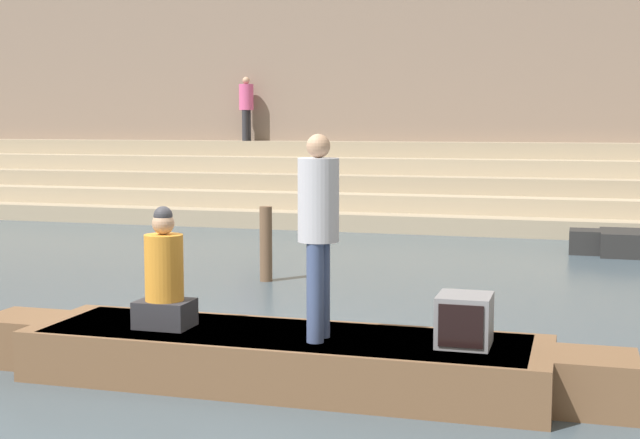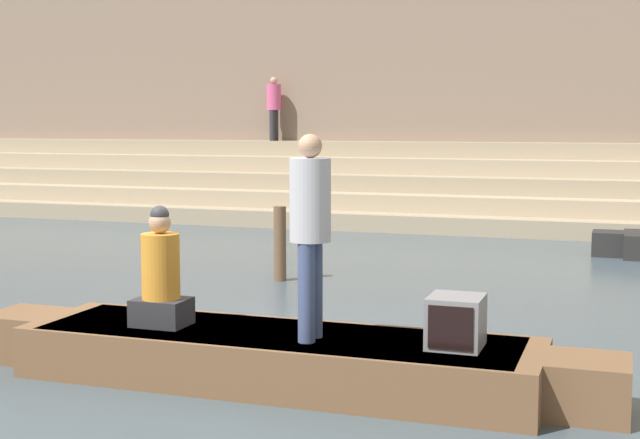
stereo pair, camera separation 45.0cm
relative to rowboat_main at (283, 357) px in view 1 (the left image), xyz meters
The scene contains 9 objects.
ground_plane 1.40m from the rowboat_main, 133.77° to the left, with size 120.00×120.00×0.00m, color #3D4C56.
ghat_steps 13.05m from the rowboat_main, 94.19° to the left, with size 36.00×3.29×1.88m.
back_wall 15.15m from the rowboat_main, 93.69° to the left, with size 34.20×1.28×6.69m.
rowboat_main is the anchor object (origin of this frame).
person_standing 1.31m from the rowboat_main, 19.36° to the right, with size 0.36×0.36×1.78m.
person_rowing 1.30m from the rowboat_main, behind, with size 0.50×0.39×1.12m.
tv_set 1.67m from the rowboat_main, ahead, with size 0.45×0.49×0.44m.
mooring_post 5.25m from the rowboat_main, 111.32° to the left, with size 0.18×0.18×1.11m, color brown.
person_on_steps 15.20m from the rowboat_main, 112.11° to the left, with size 0.37×0.37×1.61m.
Camera 1 is at (3.46, -8.40, 2.35)m, focal length 50.00 mm.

